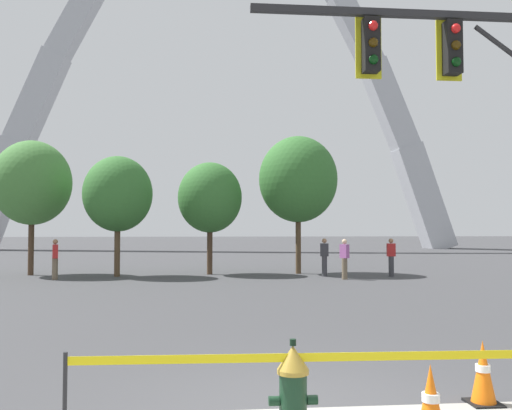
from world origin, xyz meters
name	(u,v)px	position (x,y,z in m)	size (l,w,h in m)	color
fire_hydrant	(293,395)	(-0.27, -0.89, 0.47)	(0.46, 0.48, 0.99)	black
caution_tape_barrier	(348,378)	(0.25, -0.93, 0.62)	(5.25, 0.18, 0.90)	#232326
traffic_cone_by_hydrant	(431,403)	(1.06, -0.91, 0.36)	(0.36, 0.36, 0.73)	black
traffic_cone_curb_edge	(483,373)	(2.10, 0.08, 0.36)	(0.36, 0.36, 0.73)	black
monument_arch	(219,84)	(0.00, 45.91, 15.96)	(46.62, 2.56, 36.25)	#B2B5BC
tree_far_left	(32,183)	(-8.62, 18.11, 3.98)	(3.32, 3.32, 5.82)	#473323
tree_left_mid	(118,194)	(-4.81, 17.10, 3.45)	(2.89, 2.89, 5.05)	brown
tree_center_left	(210,198)	(-0.95, 17.83, 3.36)	(2.81, 2.81, 4.92)	#473323
tree_center_right	(298,179)	(2.98, 17.87, 4.20)	(3.51, 3.51, 6.14)	brown
pedestrian_walking_left	(345,259)	(4.35, 15.04, 0.82)	(0.36, 0.39, 1.59)	brown
pedestrian_standing_center	(55,259)	(-7.01, 15.92, 0.82)	(0.29, 0.38, 1.59)	brown
pedestrian_walking_right	(391,257)	(6.63, 16.14, 0.82)	(0.36, 0.24, 1.59)	#38383D
pedestrian_near_trees	(324,257)	(3.84, 16.39, 0.82)	(0.38, 0.28, 1.59)	#38383D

